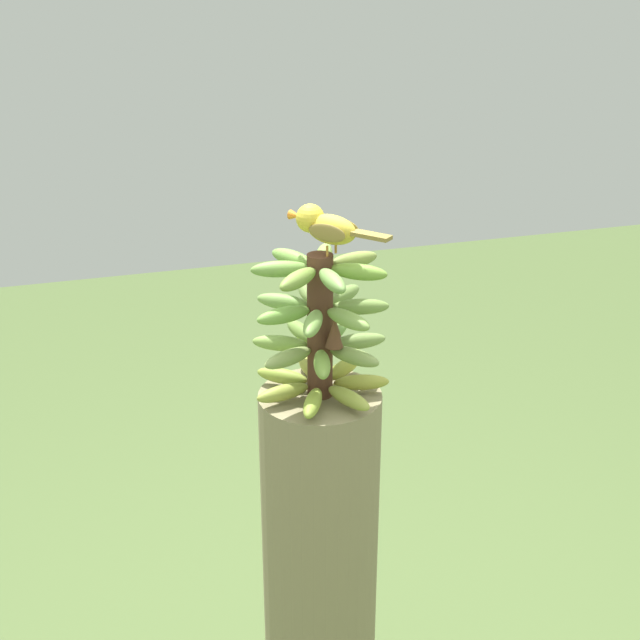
{
  "coord_description": "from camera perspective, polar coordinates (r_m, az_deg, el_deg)",
  "views": [
    {
      "loc": [
        -0.46,
        -1.52,
        1.96
      ],
      "look_at": [
        0.0,
        0.0,
        1.28
      ],
      "focal_mm": 48.19,
      "sensor_mm": 36.0,
      "label": 1
    }
  ],
  "objects": [
    {
      "name": "fallen_banana",
      "position": [
        3.26,
        -2.71,
        -13.55
      ],
      "size": [
        0.07,
        0.13,
        0.04
      ],
      "primitive_type": "ellipsoid",
      "rotation": [
        0.0,
        0.0,
        4.47
      ],
      "color": "#939E38",
      "rests_on": "ground"
    },
    {
      "name": "banana_bunch",
      "position": [
        1.73,
        0.03,
        -0.47
      ],
      "size": [
        0.29,
        0.29,
        0.31
      ],
      "color": "#4C2D1E",
      "rests_on": "banana_tree"
    },
    {
      "name": "banana_tree",
      "position": [
        2.12,
        0.0,
        -18.42
      ],
      "size": [
        0.26,
        0.26,
        1.11
      ],
      "primitive_type": "cylinder",
      "color": "#847A56",
      "rests_on": "ground"
    },
    {
      "name": "perched_bird",
      "position": [
        1.67,
        0.34,
        6.28
      ],
      "size": [
        0.16,
        0.19,
        0.09
      ],
      "color": "#C68933",
      "rests_on": "banana_bunch"
    }
  ]
}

